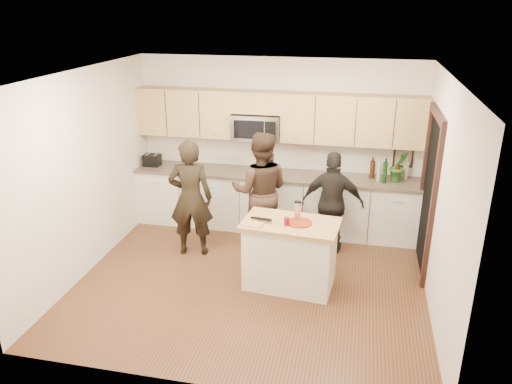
% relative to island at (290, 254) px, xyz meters
% --- Properties ---
extents(floor, '(4.50, 4.50, 0.00)m').
position_rel_island_xyz_m(floor, '(-0.51, 0.01, -0.45)').
color(floor, brown).
rests_on(floor, ground).
extents(room_shell, '(4.52, 4.02, 2.71)m').
position_rel_island_xyz_m(room_shell, '(-0.51, 0.01, 1.28)').
color(room_shell, beige).
rests_on(room_shell, ground).
extents(back_cabinetry, '(4.50, 0.66, 0.94)m').
position_rel_island_xyz_m(back_cabinetry, '(-0.51, 1.70, 0.02)').
color(back_cabinetry, silver).
rests_on(back_cabinetry, ground).
extents(upper_cabinetry, '(4.50, 0.33, 0.75)m').
position_rel_island_xyz_m(upper_cabinetry, '(-0.48, 1.84, 1.39)').
color(upper_cabinetry, tan).
rests_on(upper_cabinetry, ground).
extents(microwave, '(0.76, 0.41, 0.40)m').
position_rel_island_xyz_m(microwave, '(-0.82, 1.80, 1.20)').
color(microwave, silver).
rests_on(microwave, ground).
extents(doorway, '(0.06, 1.25, 2.20)m').
position_rel_island_xyz_m(doorway, '(1.72, 0.91, 0.70)').
color(doorway, black).
rests_on(doorway, ground).
extents(framed_picture, '(0.30, 0.03, 0.38)m').
position_rel_island_xyz_m(framed_picture, '(1.44, 1.99, 0.83)').
color(framed_picture, black).
rests_on(framed_picture, ground).
extents(dish_towel, '(0.34, 0.60, 0.48)m').
position_rel_island_xyz_m(dish_towel, '(-1.46, 1.51, 0.35)').
color(dish_towel, white).
rests_on(dish_towel, ground).
extents(island, '(1.26, 0.81, 0.90)m').
position_rel_island_xyz_m(island, '(0.00, 0.00, 0.00)').
color(island, silver).
rests_on(island, ground).
extents(red_plate, '(0.32, 0.32, 0.02)m').
position_rel_island_xyz_m(red_plate, '(0.11, -0.00, 0.45)').
color(red_plate, maroon).
rests_on(red_plate, island).
extents(box_grater, '(0.09, 0.06, 0.24)m').
position_rel_island_xyz_m(box_grater, '(0.07, 0.09, 0.58)').
color(box_grater, silver).
rests_on(box_grater, red_plate).
extents(drink_glass, '(0.07, 0.07, 0.10)m').
position_rel_island_xyz_m(drink_glass, '(-0.04, -0.09, 0.50)').
color(drink_glass, maroon).
rests_on(drink_glass, island).
extents(cutting_board, '(0.27, 0.20, 0.02)m').
position_rel_island_xyz_m(cutting_board, '(-0.45, -0.16, 0.45)').
color(cutting_board, '#A68045').
rests_on(cutting_board, island).
extents(tongs, '(0.28, 0.06, 0.02)m').
position_rel_island_xyz_m(tongs, '(-0.38, -0.01, 0.47)').
color(tongs, black).
rests_on(tongs, cutting_board).
extents(knife, '(0.19, 0.04, 0.01)m').
position_rel_island_xyz_m(knife, '(-0.31, -0.09, 0.46)').
color(knife, silver).
rests_on(knife, cutting_board).
extents(toaster, '(0.27, 0.20, 0.19)m').
position_rel_island_xyz_m(toaster, '(-2.56, 1.68, 0.58)').
color(toaster, black).
rests_on(toaster, back_cabinetry).
extents(bottle_cluster, '(0.58, 0.32, 0.39)m').
position_rel_island_xyz_m(bottle_cluster, '(1.23, 1.75, 0.66)').
color(bottle_cluster, '#341A09').
rests_on(bottle_cluster, back_cabinetry).
extents(orchid, '(0.32, 0.29, 0.49)m').
position_rel_island_xyz_m(orchid, '(1.37, 1.73, 0.73)').
color(orchid, '#356C2B').
rests_on(orchid, back_cabinetry).
extents(woman_left, '(0.69, 0.51, 1.72)m').
position_rel_island_xyz_m(woman_left, '(-1.53, 0.61, 0.41)').
color(woman_left, black).
rests_on(woman_left, ground).
extents(woman_center, '(0.94, 0.78, 1.78)m').
position_rel_island_xyz_m(woman_center, '(-0.60, 1.01, 0.44)').
color(woman_center, '#312118').
rests_on(woman_center, ground).
extents(woman_right, '(0.90, 0.39, 1.53)m').
position_rel_island_xyz_m(woman_right, '(0.45, 1.09, 0.31)').
color(woman_right, black).
rests_on(woman_right, ground).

